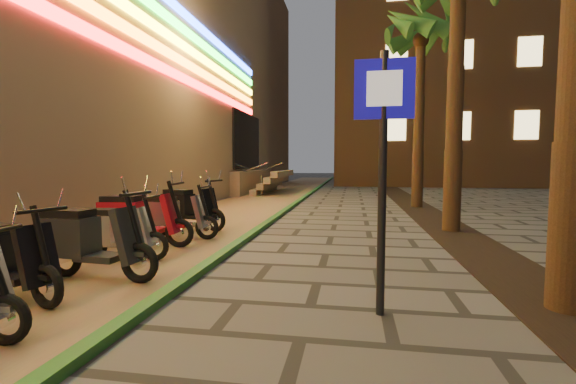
% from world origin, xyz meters
% --- Properties ---
extents(ground, '(120.00, 120.00, 0.00)m').
position_xyz_m(ground, '(0.00, 0.00, 0.00)').
color(ground, '#474442').
rests_on(ground, ground).
extents(parking_strip, '(3.40, 60.00, 0.01)m').
position_xyz_m(parking_strip, '(-2.60, 10.00, 0.01)').
color(parking_strip, '#8C7251').
rests_on(parking_strip, ground).
extents(green_curb, '(0.18, 60.00, 0.10)m').
position_xyz_m(green_curb, '(-0.90, 10.00, 0.05)').
color(green_curb, '#276827').
rests_on(green_curb, ground).
extents(planting_strip, '(1.20, 40.00, 0.02)m').
position_xyz_m(planting_strip, '(3.60, 5.00, 0.01)').
color(planting_strip, black).
rests_on(planting_strip, ground).
extents(apartment_block, '(18.00, 16.06, 25.00)m').
position_xyz_m(apartment_block, '(9.00, 32.00, 12.50)').
color(apartment_block, brown).
rests_on(apartment_block, ground).
extents(palm_d, '(2.97, 3.02, 7.16)m').
position_xyz_m(palm_d, '(3.60, 12.00, 5.94)').
color(palm_d, '#472D19').
rests_on(palm_d, ground).
extents(pedestrian_sign, '(0.60, 0.10, 2.75)m').
position_xyz_m(pedestrian_sign, '(1.59, 1.55, 1.78)').
color(pedestrian_sign, black).
rests_on(pedestrian_sign, ground).
extents(scooter_6, '(1.63, 0.80, 1.15)m').
position_xyz_m(scooter_6, '(-2.76, 1.29, 0.50)').
color(scooter_6, black).
rests_on(scooter_6, ground).
extents(scooter_7, '(1.79, 0.63, 1.26)m').
position_xyz_m(scooter_7, '(-2.36, 2.17, 0.55)').
color(scooter_7, black).
rests_on(scooter_7, ground).
extents(scooter_8, '(1.58, 0.55, 1.11)m').
position_xyz_m(scooter_8, '(-2.67, 3.19, 0.48)').
color(scooter_8, black).
rests_on(scooter_8, ground).
extents(scooter_9, '(1.82, 0.64, 1.28)m').
position_xyz_m(scooter_9, '(-2.82, 4.18, 0.56)').
color(scooter_9, black).
rests_on(scooter_9, ground).
extents(scooter_10, '(1.64, 0.58, 1.17)m').
position_xyz_m(scooter_10, '(-2.51, 5.07, 0.51)').
color(scooter_10, black).
rests_on(scooter_10, ground).
extents(scooter_11, '(1.77, 0.91, 1.25)m').
position_xyz_m(scooter_11, '(-2.69, 6.22, 0.54)').
color(scooter_11, black).
rests_on(scooter_11, ground).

